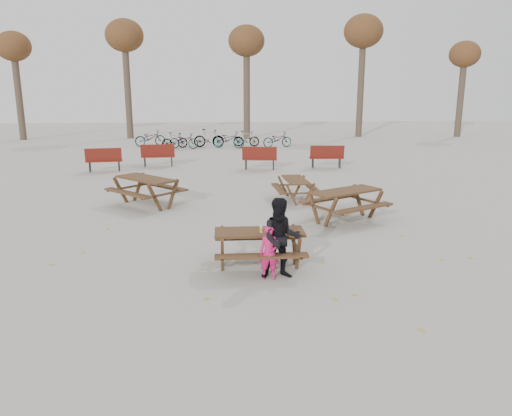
{
  "coord_description": "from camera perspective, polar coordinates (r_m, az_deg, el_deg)",
  "views": [
    {
      "loc": [
        -0.73,
        -9.58,
        3.64
      ],
      "look_at": [
        0.0,
        1.0,
        1.0
      ],
      "focal_mm": 35.0,
      "sensor_mm": 36.0,
      "label": 1
    }
  ],
  "objects": [
    {
      "name": "picnic_table_east",
      "position": [
        13.79,
        10.17,
        0.28
      ],
      "size": [
        2.51,
        2.37,
        0.85
      ],
      "primitive_type": null,
      "rotation": [
        0.0,
        0.0,
        0.52
      ],
      "color": "#3A2615",
      "rests_on": "ground"
    },
    {
      "name": "bread_roll",
      "position": [
        9.89,
        2.7,
        -2.53
      ],
      "size": [
        0.14,
        0.06,
        0.05
      ],
      "primitive_type": "ellipsoid",
      "color": "tan",
      "rests_on": "food_tray"
    },
    {
      "name": "child",
      "position": [
        9.51,
        1.54,
        -5.12
      ],
      "size": [
        0.4,
        0.28,
        1.06
      ],
      "primitive_type": "imported",
      "rotation": [
        0.0,
        0.0,
        -0.06
      ],
      "color": "#CD195D",
      "rests_on": "ground"
    },
    {
      "name": "main_picnic_table",
      "position": [
        10.09,
        0.39,
        -3.65
      ],
      "size": [
        1.8,
        1.45,
        0.78
      ],
      "color": "#3A2615",
      "rests_on": "ground"
    },
    {
      "name": "tree_row",
      "position": [
        34.87,
        -1.33,
        18.18
      ],
      "size": [
        32.17,
        3.52,
        8.26
      ],
      "color": "#382B21",
      "rests_on": "ground"
    },
    {
      "name": "food_tray",
      "position": [
        9.9,
        2.7,
        -2.76
      ],
      "size": [
        0.18,
        0.11,
        0.03
      ],
      "primitive_type": "cube",
      "color": "silver",
      "rests_on": "main_picnic_table"
    },
    {
      "name": "park_bench_row",
      "position": [
        22.11,
        -4.97,
        5.81
      ],
      "size": [
        11.25,
        1.84,
        1.03
      ],
      "color": "maroon",
      "rests_on": "ground"
    },
    {
      "name": "picnic_table_north",
      "position": [
        15.63,
        -12.43,
        1.83
      ],
      "size": [
        2.6,
        2.59,
        0.87
      ],
      "primitive_type": null,
      "rotation": [
        0.0,
        0.0,
        -0.78
      ],
      "color": "#3A2615",
      "rests_on": "ground"
    },
    {
      "name": "ground",
      "position": [
        10.28,
        0.39,
        -6.77
      ],
      "size": [
        80.0,
        80.0,
        0.0
      ],
      "primitive_type": "plane",
      "color": "gray",
      "rests_on": "ground"
    },
    {
      "name": "soda_bottle",
      "position": [
        9.91,
        0.61,
        -2.4
      ],
      "size": [
        0.07,
        0.07,
        0.17
      ],
      "color": "silver",
      "rests_on": "main_picnic_table"
    },
    {
      "name": "picnic_table_far",
      "position": [
        16.02,
        4.54,
        2.09
      ],
      "size": [
        1.42,
        1.72,
        0.7
      ],
      "primitive_type": null,
      "rotation": [
        0.0,
        0.0,
        1.64
      ],
      "color": "#3A2615",
      "rests_on": "ground"
    },
    {
      "name": "bicycle_row",
      "position": [
        29.79,
        -5.32,
        7.85
      ],
      "size": [
        9.5,
        2.64,
        1.07
      ],
      "color": "black",
      "rests_on": "ground"
    },
    {
      "name": "fallen_leaves",
      "position": [
        12.68,
        1.79,
        -2.7
      ],
      "size": [
        11.0,
        11.0,
        0.01
      ],
      "primitive_type": null,
      "color": "#AB9829",
      "rests_on": "ground"
    },
    {
      "name": "adult",
      "position": [
        9.5,
        2.89,
        -3.51
      ],
      "size": [
        0.78,
        0.62,
        1.58
      ],
      "primitive_type": "imported",
      "rotation": [
        0.0,
        0.0,
        0.03
      ],
      "color": "black",
      "rests_on": "ground"
    }
  ]
}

